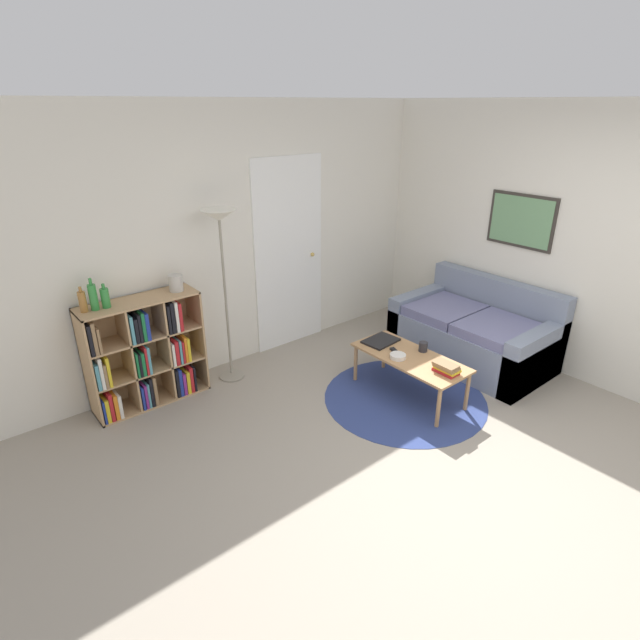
{
  "coord_description": "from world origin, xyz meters",
  "views": [
    {
      "loc": [
        -2.64,
        -1.48,
        2.56
      ],
      "look_at": [
        -0.16,
        1.53,
        0.85
      ],
      "focal_mm": 28.0,
      "sensor_mm": 36.0,
      "label": 1
    }
  ],
  "objects_px": {
    "bottle_left": "(83,302)",
    "laptop": "(381,341)",
    "cup": "(423,347)",
    "bottle_middle": "(93,297)",
    "coffee_table": "(410,360)",
    "vase_on_shelf": "(176,283)",
    "bowl": "(398,356)",
    "couch": "(476,333)",
    "bottle_right": "(105,298)",
    "floor_lamp": "(221,236)",
    "bookshelf": "(144,355)"
  },
  "relations": [
    {
      "from": "cup",
      "to": "bottle_middle",
      "type": "relative_size",
      "value": 0.35
    },
    {
      "from": "floor_lamp",
      "to": "bottle_right",
      "type": "xyz_separation_m",
      "value": [
        -1.05,
        0.09,
        -0.36
      ]
    },
    {
      "from": "laptop",
      "to": "bottle_middle",
      "type": "xyz_separation_m",
      "value": [
        -2.27,
        1.07,
        0.7
      ]
    },
    {
      "from": "bowl",
      "to": "cup",
      "type": "bearing_deg",
      "value": -10.89
    },
    {
      "from": "bookshelf",
      "to": "bottle_middle",
      "type": "height_order",
      "value": "bottle_middle"
    },
    {
      "from": "bottle_middle",
      "to": "vase_on_shelf",
      "type": "bearing_deg",
      "value": -0.02
    },
    {
      "from": "cup",
      "to": "vase_on_shelf",
      "type": "bearing_deg",
      "value": 139.68
    },
    {
      "from": "laptop",
      "to": "cup",
      "type": "bearing_deg",
      "value": -67.88
    },
    {
      "from": "bookshelf",
      "to": "vase_on_shelf",
      "type": "xyz_separation_m",
      "value": [
        0.38,
        0.0,
        0.6
      ]
    },
    {
      "from": "bookshelf",
      "to": "cup",
      "type": "xyz_separation_m",
      "value": [
        2.1,
        -1.46,
        -0.02
      ]
    },
    {
      "from": "coffee_table",
      "to": "bottle_right",
      "type": "relative_size",
      "value": 5.34
    },
    {
      "from": "bowl",
      "to": "bottle_right",
      "type": "distance_m",
      "value": 2.57
    },
    {
      "from": "cup",
      "to": "vase_on_shelf",
      "type": "distance_m",
      "value": 2.34
    },
    {
      "from": "coffee_table",
      "to": "bottle_middle",
      "type": "bearing_deg",
      "value": 147.23
    },
    {
      "from": "laptop",
      "to": "cup",
      "type": "height_order",
      "value": "cup"
    },
    {
      "from": "couch",
      "to": "laptop",
      "type": "bearing_deg",
      "value": 162.91
    },
    {
      "from": "cup",
      "to": "bottle_right",
      "type": "xyz_separation_m",
      "value": [
        -2.34,
        1.46,
        0.63
      ]
    },
    {
      "from": "couch",
      "to": "vase_on_shelf",
      "type": "xyz_separation_m",
      "value": [
        -2.67,
        1.41,
        0.78
      ]
    },
    {
      "from": "bookshelf",
      "to": "laptop",
      "type": "bearing_deg",
      "value": -28.76
    },
    {
      "from": "cup",
      "to": "bottle_middle",
      "type": "xyz_separation_m",
      "value": [
        -2.43,
        1.46,
        0.66
      ]
    },
    {
      "from": "bottle_middle",
      "to": "coffee_table",
      "type": "bearing_deg",
      "value": -32.77
    },
    {
      "from": "cup",
      "to": "bowl",
      "type": "bearing_deg",
      "value": 169.11
    },
    {
      "from": "bottle_left",
      "to": "bottle_right",
      "type": "bearing_deg",
      "value": -6.14
    },
    {
      "from": "bookshelf",
      "to": "coffee_table",
      "type": "distance_m",
      "value": 2.42
    },
    {
      "from": "bottle_middle",
      "to": "laptop",
      "type": "bearing_deg",
      "value": -25.22
    },
    {
      "from": "coffee_table",
      "to": "bowl",
      "type": "distance_m",
      "value": 0.14
    },
    {
      "from": "bookshelf",
      "to": "laptop",
      "type": "xyz_separation_m",
      "value": [
        1.94,
        -1.07,
        -0.06
      ]
    },
    {
      "from": "laptop",
      "to": "bottle_middle",
      "type": "distance_m",
      "value": 2.6
    },
    {
      "from": "floor_lamp",
      "to": "couch",
      "type": "xyz_separation_m",
      "value": [
        2.24,
        -1.31,
        -1.16
      ]
    },
    {
      "from": "laptop",
      "to": "coffee_table",
      "type": "bearing_deg",
      "value": -91.3
    },
    {
      "from": "coffee_table",
      "to": "bottle_left",
      "type": "relative_size",
      "value": 5.12
    },
    {
      "from": "bowl",
      "to": "couch",
      "type": "bearing_deg",
      "value": -0.09
    },
    {
      "from": "coffee_table",
      "to": "bottle_right",
      "type": "bearing_deg",
      "value": 146.29
    },
    {
      "from": "laptop",
      "to": "vase_on_shelf",
      "type": "relative_size",
      "value": 2.34
    },
    {
      "from": "laptop",
      "to": "bottle_left",
      "type": "relative_size",
      "value": 1.63
    },
    {
      "from": "bowl",
      "to": "vase_on_shelf",
      "type": "relative_size",
      "value": 0.98
    },
    {
      "from": "bowl",
      "to": "vase_on_shelf",
      "type": "height_order",
      "value": "vase_on_shelf"
    },
    {
      "from": "bottle_left",
      "to": "laptop",
      "type": "bearing_deg",
      "value": -24.69
    },
    {
      "from": "laptop",
      "to": "vase_on_shelf",
      "type": "xyz_separation_m",
      "value": [
        -1.56,
        1.07,
        0.66
      ]
    },
    {
      "from": "cup",
      "to": "bottle_left",
      "type": "relative_size",
      "value": 0.44
    },
    {
      "from": "couch",
      "to": "bottle_right",
      "type": "bearing_deg",
      "value": 156.88
    },
    {
      "from": "floor_lamp",
      "to": "cup",
      "type": "xyz_separation_m",
      "value": [
        1.29,
        -1.36,
        -1.0
      ]
    },
    {
      "from": "vase_on_shelf",
      "to": "coffee_table",
      "type": "bearing_deg",
      "value": -43.1
    },
    {
      "from": "laptop",
      "to": "bottle_middle",
      "type": "height_order",
      "value": "bottle_middle"
    },
    {
      "from": "bookshelf",
      "to": "vase_on_shelf",
      "type": "relative_size",
      "value": 6.82
    },
    {
      "from": "bowl",
      "to": "bottle_right",
      "type": "bearing_deg",
      "value": 145.71
    },
    {
      "from": "laptop",
      "to": "cup",
      "type": "relative_size",
      "value": 3.74
    },
    {
      "from": "bottle_right",
      "to": "vase_on_shelf",
      "type": "bearing_deg",
      "value": 0.54
    },
    {
      "from": "bottle_right",
      "to": "vase_on_shelf",
      "type": "xyz_separation_m",
      "value": [
        0.62,
        0.01,
        -0.01
      ]
    },
    {
      "from": "bottle_left",
      "to": "couch",
      "type": "bearing_deg",
      "value": -22.35
    }
  ]
}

